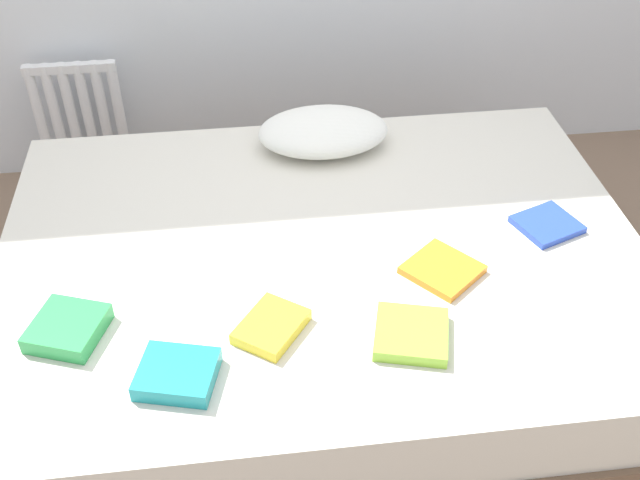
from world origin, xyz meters
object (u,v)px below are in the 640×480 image
(textbook_yellow, at_px, (271,327))
(textbook_green, at_px, (68,328))
(textbook_lime, at_px, (411,334))
(pillow, at_px, (323,131))
(textbook_blue, at_px, (547,225))
(textbook_teal, at_px, (177,374))
(radiator, at_px, (79,114))
(textbook_orange, at_px, (442,270))
(bed, at_px, (322,305))

(textbook_yellow, distance_m, textbook_green, 0.54)
(textbook_lime, relative_size, textbook_yellow, 1.02)
(pillow, bearing_deg, textbook_blue, -41.26)
(textbook_blue, relative_size, textbook_green, 0.98)
(textbook_blue, bearing_deg, textbook_teal, -178.20)
(textbook_lime, bearing_deg, pillow, 111.52)
(radiator, distance_m, textbook_orange, 1.85)
(textbook_blue, distance_m, textbook_lime, 0.67)
(bed, bearing_deg, radiator, 126.71)
(textbook_green, bearing_deg, textbook_lime, 12.02)
(pillow, xyz_separation_m, textbook_yellow, (-0.26, -0.90, -0.05))
(textbook_orange, bearing_deg, textbook_green, 146.51)
(pillow, bearing_deg, radiator, 146.33)
(pillow, xyz_separation_m, textbook_green, (-0.79, -0.84, -0.04))
(textbook_blue, height_order, textbook_orange, textbook_orange)
(bed, bearing_deg, textbook_green, -158.15)
(textbook_lime, xyz_separation_m, textbook_green, (-0.90, 0.13, 0.01))
(radiator, distance_m, textbook_blue, 2.01)
(pillow, height_order, textbook_lime, pillow)
(radiator, bearing_deg, textbook_yellow, -65.13)
(textbook_teal, relative_size, textbook_green, 1.04)
(radiator, distance_m, textbook_lime, 1.95)
(textbook_yellow, relative_size, textbook_green, 1.03)
(textbook_teal, bearing_deg, radiator, 120.53)
(textbook_orange, bearing_deg, textbook_teal, 162.49)
(textbook_blue, relative_size, textbook_orange, 0.94)
(radiator, height_order, textbook_orange, radiator)
(bed, xyz_separation_m, textbook_lime, (0.18, -0.41, 0.27))
(textbook_orange, bearing_deg, textbook_blue, -16.51)
(textbook_lime, xyz_separation_m, textbook_yellow, (-0.36, 0.07, -0.00))
(radiator, bearing_deg, pillow, -33.67)
(pillow, bearing_deg, textbook_yellow, -105.91)
(radiator, bearing_deg, textbook_lime, -56.25)
(textbook_teal, bearing_deg, pillow, 79.14)
(textbook_yellow, bearing_deg, pillow, 20.12)
(textbook_orange, relative_size, textbook_green, 1.04)
(bed, xyz_separation_m, textbook_orange, (0.33, -0.17, 0.26))
(bed, height_order, textbook_teal, textbook_teal)
(pillow, bearing_deg, textbook_green, -133.21)
(textbook_yellow, bearing_deg, bed, 8.15)
(textbook_green, bearing_deg, textbook_blue, 31.37)
(pillow, relative_size, textbook_lime, 2.44)
(bed, height_order, radiator, radiator)
(radiator, height_order, pillow, pillow)
(pillow, bearing_deg, bed, -97.68)
(textbook_teal, relative_size, textbook_orange, 1.00)
(bed, xyz_separation_m, pillow, (0.07, 0.55, 0.32))
(textbook_yellow, bearing_deg, textbook_blue, -33.21)
(bed, xyz_separation_m, textbook_yellow, (-0.18, -0.34, 0.27))
(bed, distance_m, pillow, 0.64)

